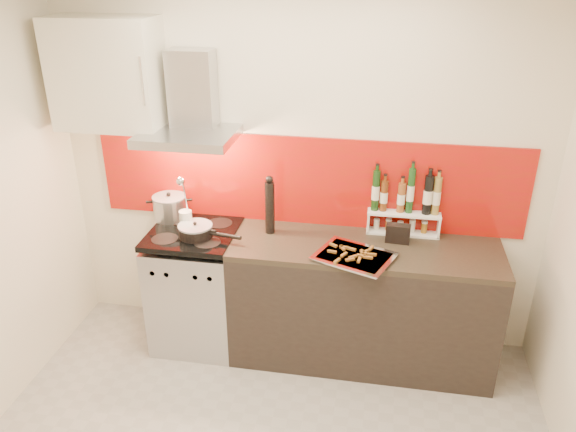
% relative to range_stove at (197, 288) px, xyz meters
% --- Properties ---
extents(back_wall, '(3.40, 0.02, 2.60)m').
position_rel_range_stove_xyz_m(back_wall, '(0.70, 0.30, 0.86)').
color(back_wall, silver).
rests_on(back_wall, ground).
extents(backsplash, '(3.00, 0.02, 0.64)m').
position_rel_range_stove_xyz_m(backsplash, '(0.75, 0.29, 0.78)').
color(backsplash, '#9C1B08').
rests_on(backsplash, back_wall).
extents(range_stove, '(0.60, 0.60, 0.91)m').
position_rel_range_stove_xyz_m(range_stove, '(0.00, 0.00, 0.00)').
color(range_stove, '#B7B7BA').
rests_on(range_stove, ground).
extents(counter, '(1.80, 0.60, 0.90)m').
position_rel_range_stove_xyz_m(counter, '(1.20, 0.00, 0.01)').
color(counter, black).
rests_on(counter, ground).
extents(range_hood, '(0.62, 0.50, 0.61)m').
position_rel_range_stove_xyz_m(range_hood, '(0.00, 0.14, 1.30)').
color(range_hood, '#B7B7BA').
rests_on(range_hood, back_wall).
extents(upper_cabinet, '(0.70, 0.35, 0.72)m').
position_rel_range_stove_xyz_m(upper_cabinet, '(-0.55, 0.13, 1.51)').
color(upper_cabinet, silver).
rests_on(upper_cabinet, back_wall).
extents(stock_pot, '(0.24, 0.24, 0.21)m').
position_rel_range_stove_xyz_m(stock_pot, '(-0.22, 0.17, 0.56)').
color(stock_pot, '#B7B7BA').
rests_on(stock_pot, range_stove).
extents(saute_pan, '(0.45, 0.24, 0.11)m').
position_rel_range_stove_xyz_m(saute_pan, '(0.05, -0.07, 0.51)').
color(saute_pan, black).
rests_on(saute_pan, range_stove).
extents(utensil_jar, '(0.09, 0.13, 0.43)m').
position_rel_range_stove_xyz_m(utensil_jar, '(-0.05, 0.01, 0.59)').
color(utensil_jar, silver).
rests_on(utensil_jar, range_stove).
extents(pepper_mill, '(0.07, 0.07, 0.42)m').
position_rel_range_stove_xyz_m(pepper_mill, '(0.53, 0.10, 0.66)').
color(pepper_mill, black).
rests_on(pepper_mill, counter).
extents(step_shelf, '(0.50, 0.14, 0.48)m').
position_rel_range_stove_xyz_m(step_shelf, '(1.45, 0.24, 0.66)').
color(step_shelf, white).
rests_on(step_shelf, counter).
extents(caddy_box, '(0.17, 0.08, 0.14)m').
position_rel_range_stove_xyz_m(caddy_box, '(1.41, 0.10, 0.52)').
color(caddy_box, black).
rests_on(caddy_box, counter).
extents(baking_tray, '(0.57, 0.51, 0.03)m').
position_rel_range_stove_xyz_m(baking_tray, '(1.13, -0.18, 0.47)').
color(baking_tray, silver).
rests_on(baking_tray, counter).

